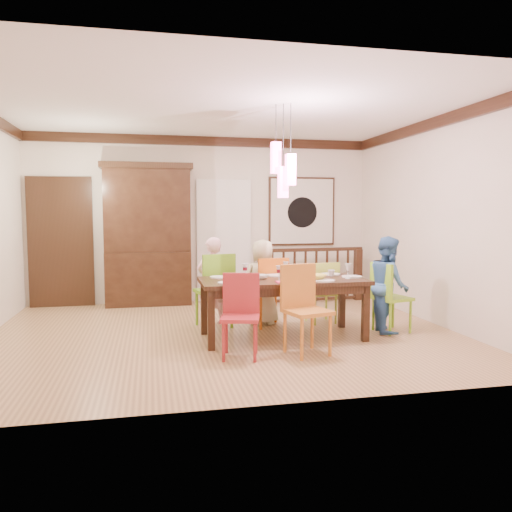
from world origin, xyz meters
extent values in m
plane|color=#937047|center=(0.00, 0.00, 0.00)|extent=(6.00, 6.00, 0.00)
plane|color=white|center=(0.00, 0.00, 2.90)|extent=(6.00, 6.00, 0.00)
plane|color=beige|center=(0.00, 2.50, 1.45)|extent=(6.00, 0.00, 6.00)
plane|color=beige|center=(3.00, 0.00, 1.45)|extent=(0.00, 5.00, 5.00)
cube|color=black|center=(-2.40, 2.45, 1.05)|extent=(1.04, 0.07, 2.24)
cube|color=silver|center=(0.35, 2.46, 1.05)|extent=(0.97, 0.05, 2.22)
cube|color=black|center=(1.80, 2.47, 1.60)|extent=(1.25, 0.04, 1.25)
cube|color=silver|center=(1.80, 2.44, 1.60)|extent=(1.18, 0.02, 1.18)
cylinder|color=black|center=(1.80, 2.43, 1.58)|extent=(0.56, 0.01, 0.56)
cube|color=#FF4C95|center=(0.60, -0.33, 2.25)|extent=(0.11, 0.11, 0.38)
cylinder|color=black|center=(0.60, -0.33, 2.67)|extent=(0.01, 0.01, 0.46)
cube|color=#FF4C95|center=(0.76, -0.43, 2.10)|extent=(0.11, 0.11, 0.38)
cylinder|color=black|center=(0.76, -0.43, 2.59)|extent=(0.01, 0.01, 0.61)
cube|color=#FF4C95|center=(0.68, -0.38, 1.95)|extent=(0.11, 0.11, 0.38)
cylinder|color=black|center=(0.68, -0.38, 2.52)|extent=(0.01, 0.01, 0.76)
cube|color=black|center=(0.68, -0.38, 0.72)|extent=(2.06, 0.94, 0.05)
cube|color=black|center=(-0.27, 0.01, 0.35)|extent=(0.08, 0.08, 0.70)
cube|color=black|center=(1.62, 0.01, 0.35)|extent=(0.08, 0.08, 0.70)
cube|color=black|center=(-0.27, -0.76, 0.35)|extent=(0.08, 0.08, 0.70)
cube|color=black|center=(1.62, -0.76, 0.35)|extent=(0.08, 0.08, 0.70)
cube|color=black|center=(0.68, 0.03, 0.65)|extent=(1.86, 0.04, 0.10)
cube|color=black|center=(0.68, -0.78, 0.65)|extent=(1.86, 0.04, 0.10)
cube|color=#63A51E|center=(-0.09, 0.42, 0.50)|extent=(0.56, 0.56, 0.04)
cube|color=#63A51E|center=(-0.09, 0.42, 0.77)|extent=(0.46, 0.15, 0.51)
cylinder|color=#63A51E|center=(-0.28, 0.23, 0.24)|extent=(0.04, 0.04, 0.48)
cylinder|color=#63A51E|center=(0.10, 0.23, 0.24)|extent=(0.04, 0.04, 0.48)
cylinder|color=#63A51E|center=(-0.28, 0.60, 0.24)|extent=(0.04, 0.04, 0.48)
cylinder|color=#63A51E|center=(0.10, 0.60, 0.24)|extent=(0.04, 0.04, 0.48)
cube|color=#CA5C13|center=(0.66, 0.30, 0.47)|extent=(0.49, 0.49, 0.04)
cube|color=#CA5C13|center=(0.66, 0.30, 0.73)|extent=(0.44, 0.09, 0.48)
cylinder|color=#CA5C13|center=(0.48, 0.13, 0.23)|extent=(0.04, 0.04, 0.46)
cylinder|color=#CA5C13|center=(0.83, 0.13, 0.23)|extent=(0.04, 0.04, 0.46)
cylinder|color=#CA5C13|center=(0.48, 0.48, 0.23)|extent=(0.04, 0.04, 0.46)
cylinder|color=#CA5C13|center=(0.83, 0.48, 0.23)|extent=(0.04, 0.04, 0.46)
cube|color=#B3D03E|center=(1.45, 0.37, 0.43)|extent=(0.43, 0.43, 0.04)
cube|color=#B3D03E|center=(1.45, 0.37, 0.66)|extent=(0.40, 0.07, 0.43)
cylinder|color=#B3D03E|center=(1.29, 0.21, 0.21)|extent=(0.03, 0.03, 0.42)
cylinder|color=#B3D03E|center=(1.61, 0.21, 0.21)|extent=(0.03, 0.03, 0.42)
cylinder|color=#B3D03E|center=(1.29, 0.53, 0.21)|extent=(0.03, 0.03, 0.42)
cylinder|color=#B3D03E|center=(1.61, 0.53, 0.21)|extent=(0.03, 0.03, 0.42)
cube|color=maroon|center=(0.00, -1.12, 0.44)|extent=(0.50, 0.50, 0.04)
cube|color=maroon|center=(0.00, -1.12, 0.68)|extent=(0.41, 0.14, 0.45)
cylinder|color=maroon|center=(-0.17, -1.29, 0.21)|extent=(0.04, 0.04, 0.43)
cylinder|color=maroon|center=(0.17, -1.29, 0.21)|extent=(0.04, 0.04, 0.43)
cylinder|color=maroon|center=(-0.17, -0.95, 0.21)|extent=(0.04, 0.04, 0.43)
cylinder|color=maroon|center=(0.17, -0.95, 0.21)|extent=(0.04, 0.04, 0.43)
cube|color=#C37528|center=(0.75, -1.15, 0.48)|extent=(0.55, 0.55, 0.04)
cube|color=#C37528|center=(0.75, -1.15, 0.75)|extent=(0.45, 0.15, 0.49)
cylinder|color=#C37528|center=(0.57, -1.33, 0.24)|extent=(0.04, 0.04, 0.47)
cylinder|color=#C37528|center=(0.94, -1.33, 0.24)|extent=(0.04, 0.04, 0.47)
cylinder|color=#C37528|center=(0.57, -0.97, 0.24)|extent=(0.04, 0.04, 0.47)
cylinder|color=#C37528|center=(0.94, -0.97, 0.24)|extent=(0.04, 0.04, 0.47)
cube|color=#83C625|center=(2.18, -0.36, 0.45)|extent=(0.50, 0.50, 0.04)
cube|color=#83C625|center=(2.18, -0.36, 0.69)|extent=(0.14, 0.41, 0.46)
cylinder|color=#83C625|center=(2.01, -0.52, 0.22)|extent=(0.04, 0.04, 0.44)
cylinder|color=#83C625|center=(2.35, -0.52, 0.22)|extent=(0.04, 0.04, 0.44)
cylinder|color=#83C625|center=(2.01, -0.19, 0.22)|extent=(0.04, 0.04, 0.44)
cylinder|color=#83C625|center=(2.35, -0.19, 0.22)|extent=(0.04, 0.04, 0.44)
cube|color=black|center=(-0.98, 2.28, 0.46)|extent=(1.42, 0.44, 0.91)
cube|color=black|center=(-0.98, 2.30, 1.63)|extent=(1.42, 0.40, 1.42)
cube|color=black|center=(-0.98, 2.49, 1.63)|extent=(1.22, 0.02, 1.22)
cube|color=black|center=(-0.98, 2.30, 2.36)|extent=(1.52, 0.44, 0.10)
cube|color=black|center=(0.90, 1.95, 0.46)|extent=(0.13, 0.13, 0.92)
cube|color=black|center=(2.73, 1.95, 0.46)|extent=(0.13, 0.13, 0.92)
cube|color=black|center=(1.82, 1.95, 0.93)|extent=(1.95, 0.21, 0.06)
cube|color=black|center=(1.82, 1.95, 0.05)|extent=(1.82, 0.18, 0.05)
imported|color=#FFC2D2|center=(-0.10, 0.53, 0.62)|extent=(0.52, 0.42, 1.24)
imported|color=beige|center=(0.60, 0.44, 0.60)|extent=(0.61, 0.41, 1.20)
imported|color=teal|center=(2.13, -0.36, 0.64)|extent=(0.59, 0.70, 1.27)
imported|color=gold|center=(1.02, -0.55, 0.79)|extent=(0.37, 0.37, 0.07)
imported|color=white|center=(0.41, -0.33, 0.78)|extent=(0.19, 0.19, 0.06)
imported|color=silver|center=(0.24, -0.50, 0.80)|extent=(0.13, 0.13, 0.09)
imported|color=silver|center=(1.36, -0.26, 0.79)|extent=(0.11, 0.11, 0.08)
cylinder|color=white|center=(-0.08, -0.09, 0.76)|extent=(0.26, 0.26, 0.01)
cylinder|color=white|center=(0.67, -0.06, 0.76)|extent=(0.26, 0.26, 0.01)
cylinder|color=white|center=(1.42, -0.10, 0.76)|extent=(0.26, 0.26, 0.01)
cylinder|color=white|center=(-0.05, -0.62, 0.76)|extent=(0.26, 0.26, 0.01)
cylinder|color=white|center=(1.11, -0.69, 0.76)|extent=(0.26, 0.26, 0.01)
cylinder|color=white|center=(1.59, -0.40, 0.76)|extent=(0.26, 0.26, 0.01)
cube|color=#D83359|center=(0.60, -0.71, 0.76)|extent=(0.18, 0.14, 0.01)
camera|label=1|loc=(-0.94, -6.36, 1.58)|focal=35.00mm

